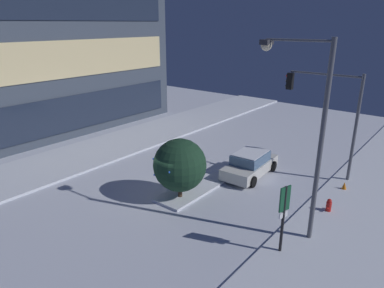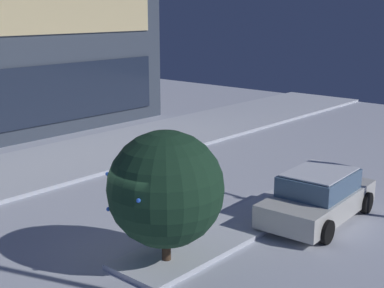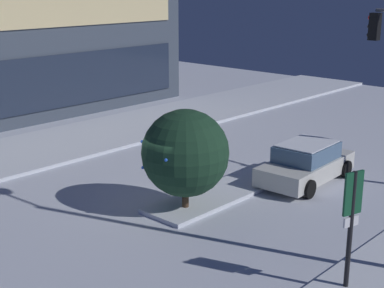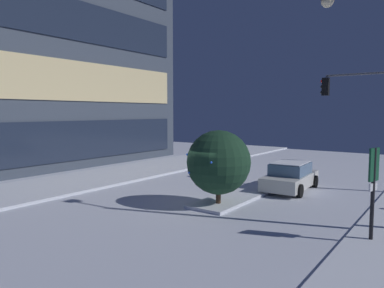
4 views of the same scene
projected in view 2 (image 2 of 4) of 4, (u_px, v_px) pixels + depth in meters
The scene contains 4 objects.
ground at pixel (143, 259), 13.59m from camera, with size 52.00×52.00×0.00m, color silver.
median_strip at pixel (244, 222), 15.72m from camera, with size 9.00×1.80×0.14m, color silver.
car_near at pixel (318, 197), 15.97m from camera, with size 4.49×2.25×1.49m.
decorated_tree_median at pixel (166, 189), 12.81m from camera, with size 2.80×2.80×3.35m.
Camera 2 is at (-8.60, -9.14, 6.08)m, focal length 50.88 mm.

